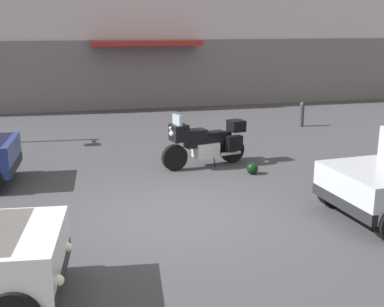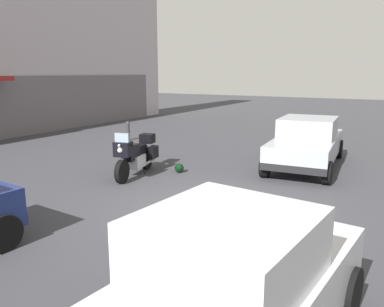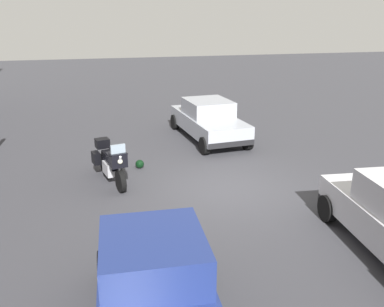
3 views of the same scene
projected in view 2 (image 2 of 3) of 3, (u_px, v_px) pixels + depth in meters
ground_plane at (207, 209)px, 8.40m from camera, size 80.00×80.00×0.00m
motorcycle at (135, 154)px, 11.01m from camera, size 2.24×1.00×1.36m
helmet at (179, 168)px, 11.41m from camera, size 0.28×0.28×0.28m
car_sedan_far at (307, 142)px, 12.01m from camera, size 4.67×2.22×1.56m
car_wagon_end at (232, 289)px, 3.81m from camera, size 3.99×2.15×1.64m
bollard_curbside at (128, 130)px, 16.80m from camera, size 0.16×0.16×0.85m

